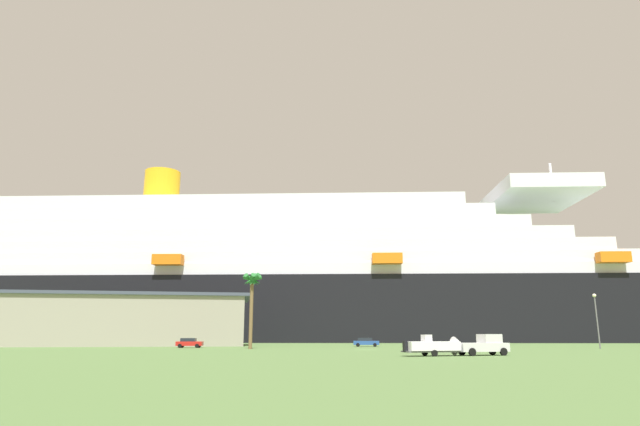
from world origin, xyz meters
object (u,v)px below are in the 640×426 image
object	(u,v)px
street_lamp	(596,313)
parked_car_blue_suv	(366,342)
parked_car_red_hatchback	(189,343)
small_boat_on_trailer	(438,346)
pickup_truck	(484,345)
cruise_ship	(284,282)
palm_tree	(252,287)

from	to	relation	value
street_lamp	parked_car_blue_suv	size ratio (longest dim) A/B	1.71
parked_car_blue_suv	parked_car_red_hatchback	bearing A→B (deg)	-169.31
small_boat_on_trailer	street_lamp	bearing A→B (deg)	37.07
street_lamp	parked_car_blue_suv	xyz separation A→B (m)	(-33.21, 18.43, -4.60)
pickup_truck	street_lamp	bearing A→B (deg)	40.68
small_boat_on_trailer	street_lamp	xyz separation A→B (m)	(32.84, 24.81, 4.48)
cruise_ship	parked_car_red_hatchback	size ratio (longest dim) A/B	68.75
pickup_truck	parked_car_blue_suv	world-z (taller)	pickup_truck
small_boat_on_trailer	street_lamp	distance (m)	41.40
palm_tree	parked_car_red_hatchback	world-z (taller)	palm_tree
palm_tree	parked_car_blue_suv	world-z (taller)	palm_tree
cruise_ship	palm_tree	bearing A→B (deg)	-94.49
pickup_truck	street_lamp	world-z (taller)	street_lamp
pickup_truck	palm_tree	xyz separation A→B (m)	(-25.94, 28.15, 8.48)
small_boat_on_trailer	parked_car_red_hatchback	xyz separation A→B (m)	(-31.21, 37.42, -0.13)
pickup_truck	small_boat_on_trailer	bearing A→B (deg)	-168.12
small_boat_on_trailer	parked_car_blue_suv	distance (m)	43.25
small_boat_on_trailer	parked_car_blue_suv	world-z (taller)	small_boat_on_trailer
palm_tree	small_boat_on_trailer	bearing A→B (deg)	-54.76
palm_tree	parked_car_red_hatchback	distance (m)	15.91
cruise_ship	small_boat_on_trailer	xyz separation A→B (m)	(14.86, -103.32, -16.37)
pickup_truck	parked_car_blue_suv	distance (m)	42.51
cruise_ship	street_lamp	bearing A→B (deg)	-58.72
small_boat_on_trailer	palm_tree	world-z (taller)	palm_tree
parked_car_blue_suv	small_boat_on_trailer	bearing A→B (deg)	-89.51
palm_tree	parked_car_red_hatchback	size ratio (longest dim) A/B	2.69
street_lamp	parked_car_red_hatchback	bearing A→B (deg)	168.86
cruise_ship	parked_car_blue_suv	bearing A→B (deg)	-76.44
cruise_ship	small_boat_on_trailer	world-z (taller)	cruise_ship
pickup_truck	small_boat_on_trailer	xyz separation A→B (m)	(-5.27, -1.11, -0.08)
pickup_truck	parked_car_red_hatchback	world-z (taller)	pickup_truck
cruise_ship	small_boat_on_trailer	bearing A→B (deg)	-81.82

